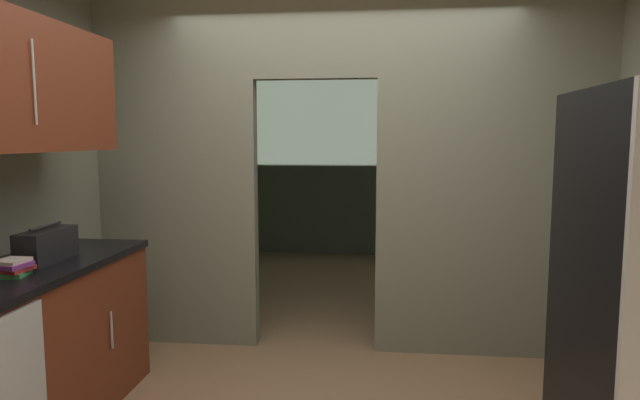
% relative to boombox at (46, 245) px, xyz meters
% --- Properties ---
extents(kitchen_partition, '(3.78, 0.12, 2.72)m').
position_rel_boombox_xyz_m(kitchen_partition, '(1.59, 1.28, 0.42)').
color(kitchen_partition, gray).
rests_on(kitchen_partition, ground).
extents(adjoining_room_shell, '(3.78, 3.51, 2.72)m').
position_rel_boombox_xyz_m(adjoining_room_shell, '(1.55, 3.62, 0.35)').
color(adjoining_room_shell, slate).
rests_on(adjoining_room_shell, ground).
extents(lower_cabinet_run, '(0.63, 1.85, 0.92)m').
position_rel_boombox_xyz_m(lower_cabinet_run, '(-0.03, -0.26, -0.55)').
color(lower_cabinet_run, maroon).
rests_on(lower_cabinet_run, ground).
extents(boombox, '(0.16, 0.39, 0.20)m').
position_rel_boombox_xyz_m(boombox, '(0.00, 0.00, 0.00)').
color(boombox, black).
rests_on(boombox, lower_cabinet_run).
extents(book_stack, '(0.16, 0.18, 0.08)m').
position_rel_boombox_xyz_m(book_stack, '(0.04, -0.33, -0.05)').
color(book_stack, '#388C47').
rests_on(book_stack, lower_cabinet_run).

